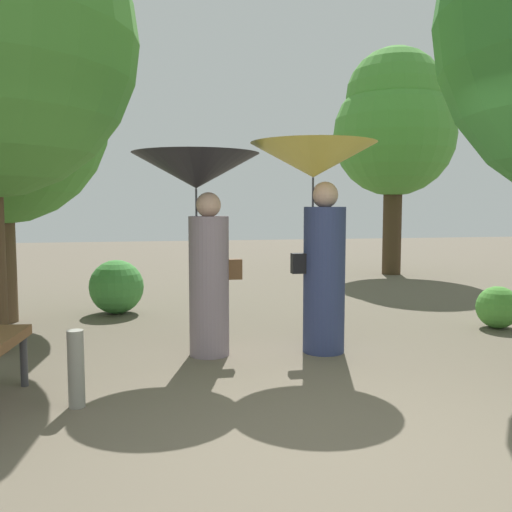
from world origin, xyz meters
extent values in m
plane|color=brown|center=(0.00, 0.00, 0.00)|extent=(40.00, 40.00, 0.00)
cylinder|color=gray|center=(-0.57, 2.22, 0.69)|extent=(0.39, 0.39, 1.38)
sphere|color=tan|center=(-0.57, 2.22, 1.49)|extent=(0.25, 0.25, 0.25)
cylinder|color=#333338|center=(-0.69, 2.22, 1.27)|extent=(0.02, 0.02, 0.75)
cone|color=black|center=(-0.69, 2.22, 1.81)|extent=(1.23, 1.23, 0.33)
cube|color=brown|center=(-0.32, 2.22, 0.85)|extent=(0.14, 0.10, 0.20)
cylinder|color=navy|center=(0.57, 2.11, 0.73)|extent=(0.42, 0.42, 1.47)
sphere|color=tan|center=(0.57, 2.11, 1.59)|extent=(0.26, 0.26, 0.26)
cylinder|color=#333338|center=(0.45, 2.11, 1.36)|extent=(0.02, 0.02, 0.80)
cone|color=#D8C64C|center=(0.45, 2.11, 1.92)|extent=(1.25, 1.25, 0.34)
cube|color=black|center=(0.31, 2.11, 0.91)|extent=(0.14, 0.10, 0.20)
cylinder|color=#38383D|center=(-2.18, 1.56, 0.22)|extent=(0.06, 0.06, 0.44)
cylinder|color=#42301E|center=(4.04, 7.91, 1.97)|extent=(0.39, 0.39, 3.94)
sphere|color=#4C9338|center=(4.04, 7.91, 2.95)|extent=(2.56, 2.56, 2.56)
sphere|color=#4C9338|center=(4.04, 7.91, 3.74)|extent=(2.04, 2.04, 2.04)
sphere|color=#4C9338|center=(2.98, 2.73, 0.25)|extent=(0.51, 0.51, 0.51)
sphere|color=#428C3D|center=(-1.57, 4.59, 0.37)|extent=(0.74, 0.74, 0.74)
cylinder|color=gray|center=(-1.71, 0.98, 0.29)|extent=(0.12, 0.12, 0.58)
camera|label=1|loc=(-1.21, -3.21, 1.49)|focal=39.18mm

